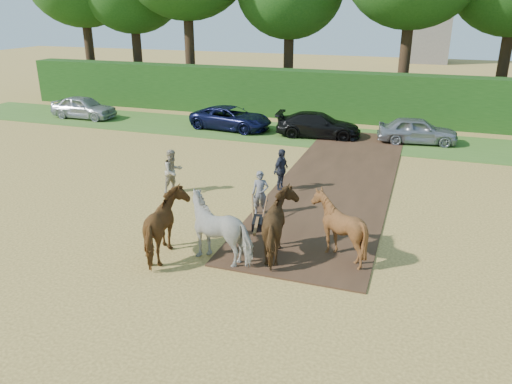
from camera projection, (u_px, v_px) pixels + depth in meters
The scene contains 8 objects.
ground at pixel (248, 247), 15.19m from camera, with size 120.00×120.00×0.00m, color gold.
earth_strip at pixel (338, 180), 20.92m from camera, with size 4.50×17.00×0.05m, color #472D1C.
grass_verge at pixel (333, 137), 27.57m from camera, with size 50.00×5.00×0.03m, color #38601E.
hedgerow at pixel (348, 97), 31.02m from camera, with size 46.00×1.60×3.00m, color #14380F.
spectator_near at pixel (173, 171), 19.30m from camera, with size 0.84×0.66×1.73m, color #BDB794.
spectator_far at pixel (281, 170), 19.48m from camera, with size 1.00×0.42×1.71m, color #242731.
plough_team at pixel (253, 226), 14.38m from camera, with size 6.43×5.27×1.92m.
parked_cars at pixel (343, 127), 26.99m from camera, with size 35.46×3.22×1.44m.
Camera 1 is at (4.65, -12.79, 6.98)m, focal length 35.00 mm.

